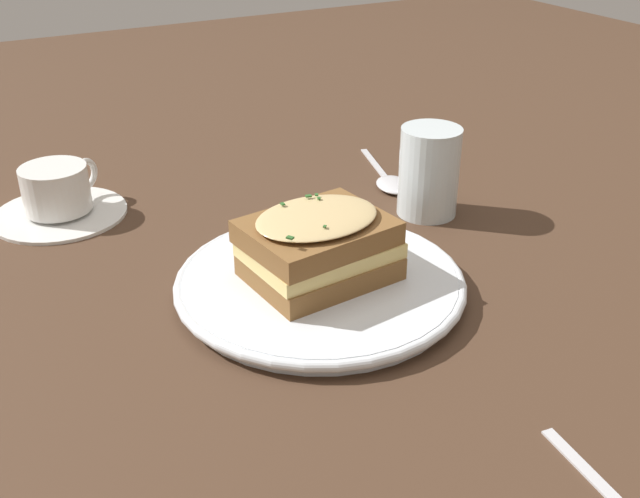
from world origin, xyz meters
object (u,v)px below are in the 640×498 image
object	(u,v)px
sandwich	(319,246)
water_glass	(429,172)
spoon	(391,182)
dinner_plate	(320,283)
teacup_with_saucer	(58,197)

from	to	relation	value
sandwich	water_glass	distance (m)	0.21
sandwich	spoon	xyz separation A→B (m)	(-0.18, 0.20, -0.04)
dinner_plate	sandwich	size ratio (longest dim) A/B	1.94
teacup_with_saucer	dinner_plate	bearing A→B (deg)	-92.62
teacup_with_saucer	spoon	distance (m)	0.39
teacup_with_saucer	water_glass	bearing A→B (deg)	-62.11
spoon	teacup_with_saucer	bearing A→B (deg)	-0.34
teacup_with_saucer	water_glass	distance (m)	0.41
teacup_with_saucer	sandwich	bearing A→B (deg)	-92.69
teacup_with_saucer	spoon	bearing A→B (deg)	-50.58
dinner_plate	water_glass	world-z (taller)	water_glass
water_glass	spoon	world-z (taller)	water_glass
sandwich	water_glass	world-z (taller)	water_glass
teacup_with_saucer	spoon	xyz separation A→B (m)	(0.11, 0.37, -0.02)
dinner_plate	water_glass	size ratio (longest dim) A/B	2.69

